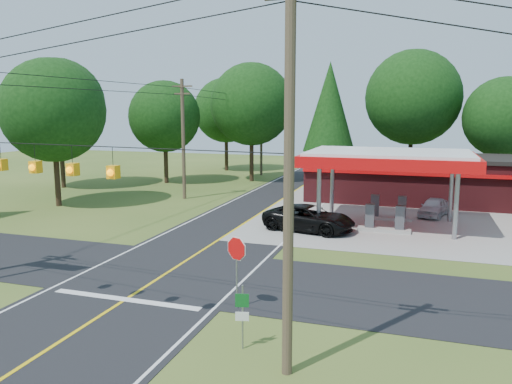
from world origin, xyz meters
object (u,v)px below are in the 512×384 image
(suv_car, at_px, (309,218))
(octagonal_stop_sign, at_px, (236,254))
(gas_canopy, at_px, (389,160))
(sedan_car, at_px, (434,207))

(suv_car, height_order, octagonal_stop_sign, octagonal_stop_sign)
(gas_canopy, height_order, octagonal_stop_sign, gas_canopy)
(gas_canopy, height_order, sedan_car, gas_canopy)
(sedan_car, xyz_separation_m, octagonal_stop_sign, (-7.50, -20.01, 1.49))
(gas_canopy, distance_m, octagonal_stop_sign, 16.77)
(gas_canopy, relative_size, sedan_car, 2.80)
(suv_car, relative_size, octagonal_stop_sign, 2.02)
(sedan_car, height_order, octagonal_stop_sign, octagonal_stop_sign)
(suv_car, height_order, sedan_car, suv_car)
(gas_canopy, bearing_deg, sedan_car, 53.13)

